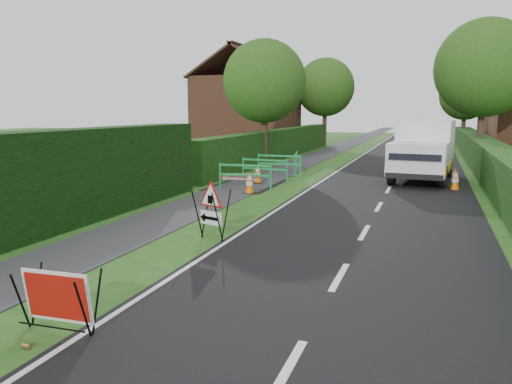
# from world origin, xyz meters

# --- Properties ---
(ground) EXTENTS (120.00, 120.00, 0.00)m
(ground) POSITION_xyz_m (0.00, 0.00, 0.00)
(ground) COLOR #1E4F16
(ground) RESTS_ON ground
(road_surface) EXTENTS (6.00, 90.00, 0.02)m
(road_surface) POSITION_xyz_m (2.50, 35.00, 0.00)
(road_surface) COLOR black
(road_surface) RESTS_ON ground
(footpath) EXTENTS (2.00, 90.00, 0.02)m
(footpath) POSITION_xyz_m (-3.00, 35.00, 0.01)
(footpath) COLOR #2D2D30
(footpath) RESTS_ON ground
(hedge_west_far) EXTENTS (1.00, 24.00, 1.80)m
(hedge_west_far) POSITION_xyz_m (-5.00, 22.00, 0.00)
(hedge_west_far) COLOR #14380F
(hedge_west_far) RESTS_ON ground
(hedge_east) EXTENTS (1.20, 50.00, 1.50)m
(hedge_east) POSITION_xyz_m (6.50, 16.00, 0.00)
(hedge_east) COLOR #14380F
(hedge_east) RESTS_ON ground
(house_west) EXTENTS (7.50, 7.40, 7.88)m
(house_west) POSITION_xyz_m (-10.00, 30.00, 2.90)
(house_west) COLOR brown
(house_west) RESTS_ON ground
(tree_nw) EXTENTS (4.40, 4.40, 6.70)m
(tree_nw) POSITION_xyz_m (-4.60, 18.00, 4.48)
(tree_nw) COLOR #2D2116
(tree_nw) RESTS_ON ground
(tree_ne) EXTENTS (5.20, 5.20, 7.79)m
(tree_ne) POSITION_xyz_m (6.40, 22.00, 5.17)
(tree_ne) COLOR #2D2116
(tree_ne) RESTS_ON ground
(tree_fw) EXTENTS (4.80, 4.80, 7.24)m
(tree_fw) POSITION_xyz_m (-4.60, 34.00, 4.83)
(tree_fw) COLOR #2D2116
(tree_fw) RESTS_ON ground
(tree_fe) EXTENTS (4.20, 4.20, 6.33)m
(tree_fe) POSITION_xyz_m (6.40, 38.00, 4.22)
(tree_fe) COLOR #2D2116
(tree_fe) RESTS_ON ground
(red_rect_sign) EXTENTS (1.05, 0.66, 0.87)m
(red_rect_sign) POSITION_xyz_m (-0.71, -2.51, 0.50)
(red_rect_sign) COLOR black
(red_rect_sign) RESTS_ON ground
(triangle_sign) EXTENTS (1.02, 1.02, 1.17)m
(triangle_sign) POSITION_xyz_m (-0.81, 2.64, 0.82)
(triangle_sign) COLOR black
(triangle_sign) RESTS_ON ground
(works_van) EXTENTS (2.67, 5.75, 2.54)m
(works_van) POSITION_xyz_m (3.65, 14.80, 1.35)
(works_van) COLOR silver
(works_van) RESTS_ON ground
(traffic_cone_0) EXTENTS (0.38, 0.38, 0.79)m
(traffic_cone_0) POSITION_xyz_m (4.86, 12.30, 0.39)
(traffic_cone_0) COLOR black
(traffic_cone_0) RESTS_ON ground
(traffic_cone_1) EXTENTS (0.38, 0.38, 0.79)m
(traffic_cone_1) POSITION_xyz_m (4.87, 12.85, 0.39)
(traffic_cone_1) COLOR black
(traffic_cone_1) RESTS_ON ground
(traffic_cone_2) EXTENTS (0.38, 0.38, 0.79)m
(traffic_cone_2) POSITION_xyz_m (4.79, 16.50, 0.39)
(traffic_cone_2) COLOR black
(traffic_cone_2) RESTS_ON ground
(traffic_cone_3) EXTENTS (0.38, 0.38, 0.79)m
(traffic_cone_3) POSITION_xyz_m (-2.19, 9.07, 0.39)
(traffic_cone_3) COLOR black
(traffic_cone_3) RESTS_ON ground
(traffic_cone_4) EXTENTS (0.38, 0.38, 0.79)m
(traffic_cone_4) POSITION_xyz_m (-2.72, 11.51, 0.39)
(traffic_cone_4) COLOR black
(traffic_cone_4) RESTS_ON ground
(ped_barrier_0) EXTENTS (2.08, 0.54, 1.00)m
(ped_barrier_0) POSITION_xyz_m (-2.68, 9.93, 0.63)
(ped_barrier_0) COLOR #198C3E
(ped_barrier_0) RESTS_ON ground
(ped_barrier_1) EXTENTS (2.08, 0.53, 1.00)m
(ped_barrier_1) POSITION_xyz_m (-2.60, 12.06, 0.63)
(ped_barrier_1) COLOR #198C3E
(ped_barrier_1) RESTS_ON ground
(ped_barrier_2) EXTENTS (2.07, 0.39, 1.00)m
(ped_barrier_2) POSITION_xyz_m (-2.59, 14.14, 0.63)
(ped_barrier_2) COLOR #198C3E
(ped_barrier_2) RESTS_ON ground
(ped_barrier_3) EXTENTS (0.75, 2.09, 1.00)m
(ped_barrier_3) POSITION_xyz_m (-2.10, 15.28, 0.63)
(ped_barrier_3) COLOR #198C3E
(ped_barrier_3) RESTS_ON ground
(redwhite_plank) EXTENTS (1.48, 0.33, 0.25)m
(redwhite_plank) POSITION_xyz_m (-3.04, 10.12, 0.00)
(redwhite_plank) COLOR red
(redwhite_plank) RESTS_ON ground
(litter_can) EXTENTS (0.12, 0.07, 0.07)m
(litter_can) POSITION_xyz_m (-0.79, -3.03, 0.00)
(litter_can) COLOR #BF7F4C
(litter_can) RESTS_ON ground
(hatchback_car) EXTENTS (2.05, 3.77, 1.22)m
(hatchback_car) POSITION_xyz_m (2.77, 24.01, 0.61)
(hatchback_car) COLOR white
(hatchback_car) RESTS_ON ground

